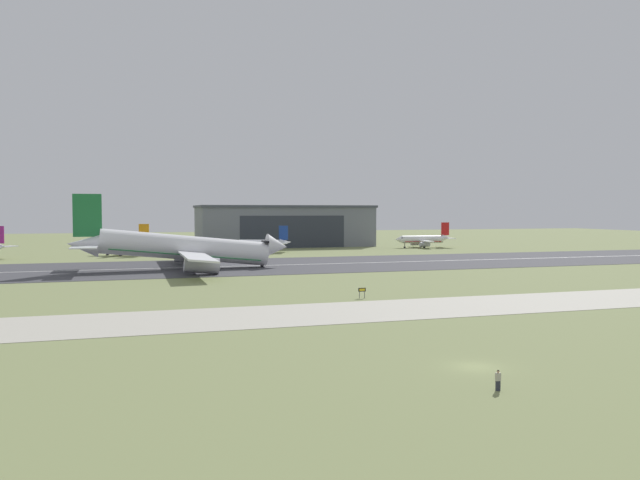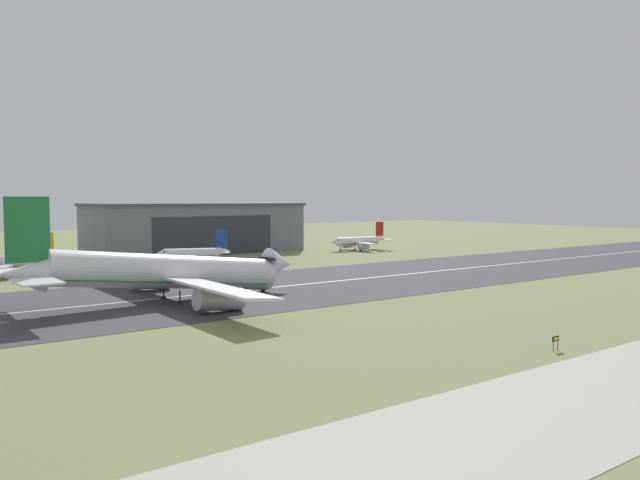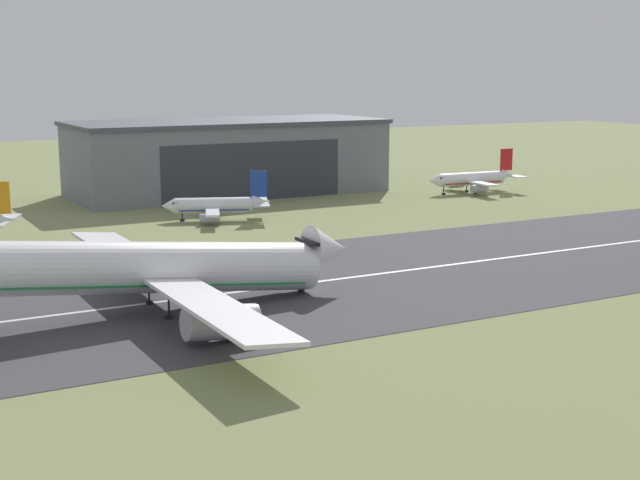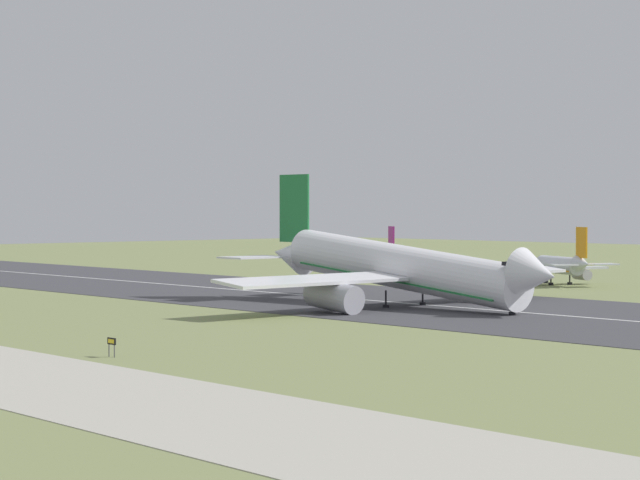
{
  "view_description": "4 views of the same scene",
  "coord_description": "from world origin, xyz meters",
  "px_view_note": "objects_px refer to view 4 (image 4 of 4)",
  "views": [
    {
      "loc": [
        -29.71,
        -48.69,
        14.01
      ],
      "look_at": [
        12.93,
        88.62,
        7.26
      ],
      "focal_mm": 35.0,
      "sensor_mm": 36.0,
      "label": 1
    },
    {
      "loc": [
        -57.96,
        2.92,
        17.54
      ],
      "look_at": [
        -4.31,
        75.87,
        11.54
      ],
      "focal_mm": 35.0,
      "sensor_mm": 36.0,
      "label": 2
    },
    {
      "loc": [
        -46.7,
        8.65,
        26.87
      ],
      "look_at": [
        -8.04,
        79.31,
        11.51
      ],
      "focal_mm": 50.0,
      "sensor_mm": 36.0,
      "label": 3
    },
    {
      "loc": [
        99.06,
        -14.42,
        12.96
      ],
      "look_at": [
        -0.43,
        74.23,
        9.58
      ],
      "focal_mm": 70.0,
      "sensor_mm": 36.0,
      "label": 4
    }
  ],
  "objects_px": {
    "airplane_parked_far_east": "(561,266)",
    "runway_sign": "(112,343)",
    "airplane_landing": "(401,269)",
    "airplane_parked_centre": "(377,260)"
  },
  "relations": [
    {
      "from": "airplane_landing",
      "to": "airplane_parked_far_east",
      "type": "xyz_separation_m",
      "value": [
        -14.34,
        53.01,
        -1.74
      ]
    },
    {
      "from": "airplane_parked_far_east",
      "to": "airplane_landing",
      "type": "bearing_deg",
      "value": -74.86
    },
    {
      "from": "airplane_landing",
      "to": "airplane_parked_far_east",
      "type": "bearing_deg",
      "value": 105.14
    },
    {
      "from": "airplane_landing",
      "to": "runway_sign",
      "type": "xyz_separation_m",
      "value": [
        22.73,
        -58.91,
        -3.74
      ]
    },
    {
      "from": "airplane_landing",
      "to": "airplane_parked_far_east",
      "type": "height_order",
      "value": "airplane_landing"
    },
    {
      "from": "airplane_landing",
      "to": "airplane_parked_centre",
      "type": "xyz_separation_m",
      "value": [
        -56.99,
        51.17,
        -1.94
      ]
    },
    {
      "from": "airplane_landing",
      "to": "airplane_parked_centre",
      "type": "bearing_deg",
      "value": 138.08
    },
    {
      "from": "airplane_landing",
      "to": "runway_sign",
      "type": "height_order",
      "value": "airplane_landing"
    },
    {
      "from": "airplane_parked_far_east",
      "to": "runway_sign",
      "type": "distance_m",
      "value": 117.91
    },
    {
      "from": "airplane_parked_far_east",
      "to": "runway_sign",
      "type": "relative_size",
      "value": 11.45
    }
  ]
}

